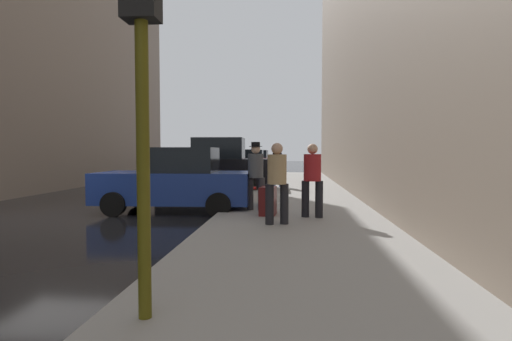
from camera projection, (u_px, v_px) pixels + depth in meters
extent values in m
plane|color=black|center=(55.00, 219.00, 9.87)|extent=(120.00, 120.00, 0.00)
cube|color=gray|center=(298.00, 220.00, 9.33)|extent=(4.00, 40.00, 0.15)
cube|color=navy|center=(175.00, 187.00, 11.10)|extent=(4.26, 1.98, 0.84)
cube|color=black|center=(181.00, 160.00, 11.05)|extent=(1.94, 1.63, 0.70)
cylinder|color=black|center=(138.00, 196.00, 12.11)|extent=(0.65, 0.24, 0.64)
cylinder|color=black|center=(113.00, 204.00, 10.27)|extent=(0.65, 0.24, 0.64)
cylinder|color=black|center=(228.00, 197.00, 11.96)|extent=(0.65, 0.24, 0.64)
cylinder|color=black|center=(218.00, 205.00, 10.12)|extent=(0.65, 0.24, 0.64)
cube|color=black|center=(214.00, 172.00, 16.81)|extent=(4.66, 1.99, 1.10)
cube|color=black|center=(219.00, 149.00, 16.75)|extent=(2.12, 1.63, 0.90)
cylinder|color=black|center=(185.00, 182.00, 17.84)|extent=(0.65, 0.24, 0.64)
cylinder|color=black|center=(174.00, 185.00, 16.00)|extent=(0.65, 0.24, 0.64)
cylinder|color=black|center=(251.00, 182.00, 17.67)|extent=(0.65, 0.24, 0.64)
cylinder|color=black|center=(248.00, 186.00, 15.84)|extent=(0.65, 0.24, 0.64)
cube|color=slate|center=(236.00, 168.00, 23.25)|extent=(4.23, 1.90, 0.84)
cube|color=black|center=(239.00, 156.00, 23.19)|extent=(1.91, 1.59, 0.70)
cylinder|color=black|center=(215.00, 174.00, 24.28)|extent=(0.64, 0.23, 0.64)
cylinder|color=black|center=(210.00, 176.00, 22.45)|extent=(0.64, 0.23, 0.64)
cylinder|color=black|center=(260.00, 174.00, 24.08)|extent=(0.64, 0.23, 0.64)
cylinder|color=black|center=(258.00, 176.00, 22.25)|extent=(0.64, 0.23, 0.64)
cube|color=#B7BABF|center=(247.00, 165.00, 29.21)|extent=(4.21, 1.86, 0.84)
cube|color=black|center=(250.00, 155.00, 29.15)|extent=(1.90, 1.57, 0.70)
cylinder|color=black|center=(231.00, 169.00, 30.25)|extent=(0.64, 0.22, 0.64)
cylinder|color=black|center=(227.00, 170.00, 28.42)|extent=(0.64, 0.22, 0.64)
cylinder|color=black|center=(266.00, 169.00, 30.03)|extent=(0.64, 0.22, 0.64)
cylinder|color=black|center=(265.00, 171.00, 28.20)|extent=(0.64, 0.22, 0.64)
cube|color=#B2191E|center=(254.00, 163.00, 34.78)|extent=(4.27, 2.00, 0.84)
cube|color=black|center=(257.00, 154.00, 34.71)|extent=(1.95, 1.63, 0.70)
cylinder|color=black|center=(241.00, 166.00, 35.88)|extent=(0.65, 0.24, 0.64)
cylinder|color=black|center=(237.00, 167.00, 34.05)|extent=(0.65, 0.24, 0.64)
cylinder|color=black|center=(271.00, 167.00, 35.53)|extent=(0.65, 0.24, 0.64)
cylinder|color=black|center=(269.00, 167.00, 33.71)|extent=(0.65, 0.24, 0.64)
cylinder|color=red|center=(250.00, 189.00, 13.39)|extent=(0.22, 0.22, 0.55)
sphere|color=red|center=(250.00, 179.00, 13.37)|extent=(0.20, 0.20, 0.20)
cylinder|color=red|center=(245.00, 188.00, 13.40)|extent=(0.10, 0.09, 0.09)
cylinder|color=red|center=(255.00, 188.00, 13.37)|extent=(0.10, 0.09, 0.09)
cylinder|color=#514C0F|center=(143.00, 122.00, 3.60)|extent=(0.12, 0.12, 3.60)
sphere|color=green|center=(146.00, 7.00, 3.68)|extent=(0.14, 0.14, 0.14)
cylinder|color=#333338|center=(250.00, 194.00, 10.48)|extent=(0.22, 0.22, 0.85)
cylinder|color=#333338|center=(261.00, 194.00, 10.36)|extent=(0.22, 0.22, 0.85)
cylinder|color=#4C5156|center=(256.00, 166.00, 10.38)|extent=(0.50, 0.50, 0.62)
sphere|color=beige|center=(256.00, 149.00, 10.36)|extent=(0.24, 0.24, 0.24)
cylinder|color=black|center=(256.00, 146.00, 10.36)|extent=(0.34, 0.34, 0.02)
cylinder|color=black|center=(256.00, 144.00, 10.35)|extent=(0.23, 0.23, 0.11)
cylinder|color=black|center=(319.00, 199.00, 9.21)|extent=(0.22, 0.22, 0.85)
cylinder|color=black|center=(305.00, 199.00, 9.31)|extent=(0.22, 0.22, 0.85)
cylinder|color=#A51E23|center=(312.00, 168.00, 9.23)|extent=(0.48, 0.48, 0.62)
sphere|color=tan|center=(313.00, 149.00, 9.21)|extent=(0.24, 0.24, 0.24)
cylinder|color=#728CB2|center=(274.00, 177.00, 17.12)|extent=(0.22, 0.22, 0.85)
cylinder|color=#728CB2|center=(281.00, 177.00, 17.18)|extent=(0.22, 0.22, 0.85)
cylinder|color=black|center=(277.00, 160.00, 17.11)|extent=(0.50, 0.50, 0.62)
sphere|color=tan|center=(277.00, 150.00, 17.09)|extent=(0.24, 0.24, 0.24)
cylinder|color=black|center=(269.00, 204.00, 8.36)|extent=(0.22, 0.22, 0.85)
cylinder|color=black|center=(284.00, 204.00, 8.41)|extent=(0.22, 0.22, 0.85)
cylinder|color=tan|center=(277.00, 169.00, 8.35)|extent=(0.49, 0.49, 0.62)
sphere|color=tan|center=(277.00, 149.00, 8.33)|extent=(0.24, 0.24, 0.24)
cube|color=#591414|center=(268.00, 201.00, 9.60)|extent=(0.41, 0.59, 0.68)
cylinder|color=#333333|center=(268.00, 179.00, 9.57)|extent=(0.02, 0.02, 0.36)
cube|color=#472D19|center=(267.00, 200.00, 11.34)|extent=(0.32, 0.44, 0.28)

